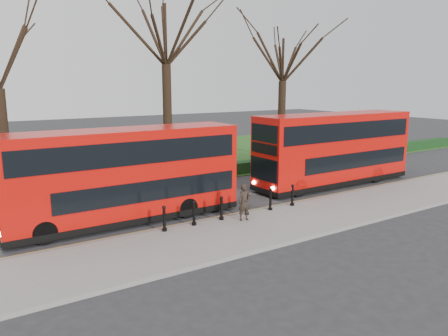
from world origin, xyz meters
TOP-DOWN VIEW (x-y plane):
  - ground at (0.00, 0.00)m, footprint 120.00×120.00m
  - pavement at (0.00, -3.00)m, footprint 60.00×4.00m
  - kerb at (0.00, -1.00)m, footprint 60.00×0.25m
  - grass_verge at (0.00, 15.00)m, footprint 60.00×18.00m
  - hedge at (0.00, 6.80)m, footprint 60.00×0.90m
  - yellow_line_outer at (0.00, -0.70)m, footprint 60.00×0.10m
  - yellow_line_inner at (0.00, -0.50)m, footprint 60.00×0.10m
  - tree_mid at (2.00, 10.00)m, footprint 8.38×8.38m
  - tree_right at (12.00, 10.00)m, footprint 7.14×7.14m
  - bollard_row at (-0.31, -1.35)m, footprint 6.97×0.15m
  - bus_lead at (-4.37, 1.13)m, footprint 10.24×2.35m
  - bus_rear at (8.65, 1.21)m, footprint 10.66×2.45m
  - pedestrian at (-0.19, -1.95)m, footprint 0.63×0.45m

SIDE VIEW (x-z plane):
  - ground at x=0.00m, z-range 0.00..0.00m
  - yellow_line_outer at x=0.00m, z-range 0.00..0.01m
  - yellow_line_inner at x=0.00m, z-range 0.00..0.01m
  - grass_verge at x=0.00m, z-range 0.00..0.06m
  - pavement at x=0.00m, z-range 0.00..0.15m
  - kerb at x=0.00m, z-range -0.01..0.15m
  - hedge at x=0.00m, z-range 0.00..0.80m
  - bollard_row at x=-0.31m, z-range 0.15..1.15m
  - pedestrian at x=-0.19m, z-range 0.15..1.76m
  - bus_lead at x=-4.37m, z-range 0.02..4.09m
  - bus_rear at x=8.65m, z-range 0.02..4.26m
  - tree_right at x=12.00m, z-range 2.53..13.69m
  - tree_mid at x=2.00m, z-range 2.98..16.07m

